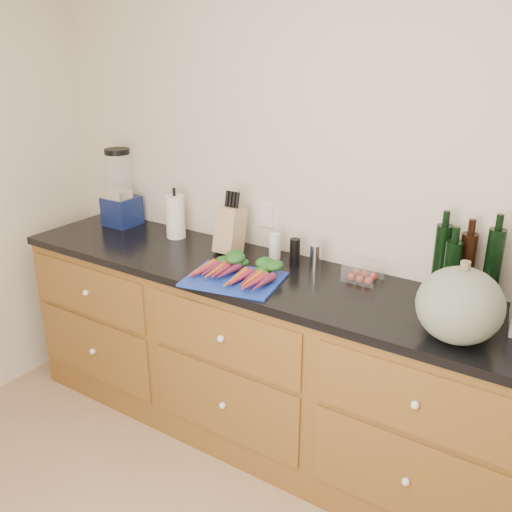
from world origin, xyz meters
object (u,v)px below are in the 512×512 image
Objects in this scene: cutting_board at (234,279)px; paper_towel at (175,217)px; blender_appliance at (120,192)px; knife_block at (230,230)px; squash at (460,305)px; tomato_box at (363,273)px; carrots at (238,271)px.

paper_towel is (-0.63, 0.32, 0.11)m from cutting_board.
cutting_board is 0.71m from paper_towel.
paper_towel is at bearing 153.01° from cutting_board.
cutting_board is at bearing -16.84° from blender_appliance.
knife_block is at bearing -1.24° from blender_appliance.
squash is 1.67m from paper_towel.
squash is 1.33× the size of knife_block.
cutting_board is at bearing -179.65° from squash.
cutting_board is 2.69× the size of tomato_box.
blender_appliance is at bearing 163.16° from cutting_board.
tomato_box is (1.12, 0.01, -0.08)m from paper_towel.
paper_towel is at bearing 169.16° from squash.
cutting_board is 1.36× the size of squash.
cutting_board is at bearing -146.32° from tomato_box.
blender_appliance is 0.43m from paper_towel.
cutting_board is at bearing -26.99° from paper_towel.
blender_appliance reaches higher than paper_towel.
squash is at bearing -32.14° from tomato_box.
carrots is 1.21× the size of squash.
blender_appliance reaches higher than cutting_board.
paper_towel is (-1.64, 0.31, -0.02)m from squash.
knife_block is 1.49× the size of tomato_box.
tomato_box is at bearing 0.51° from paper_towel.
squash is 1.97× the size of tomato_box.
squash is at bearing -8.59° from blender_appliance.
blender_appliance reaches higher than knife_block.
squash reaches higher than knife_block.
paper_towel is (-0.63, 0.28, 0.09)m from carrots.
cutting_board is 1.81× the size of knife_block.
cutting_board is at bearing -90.00° from carrots.
knife_block is at bearing 166.75° from squash.
cutting_board is 1.79× the size of paper_towel.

